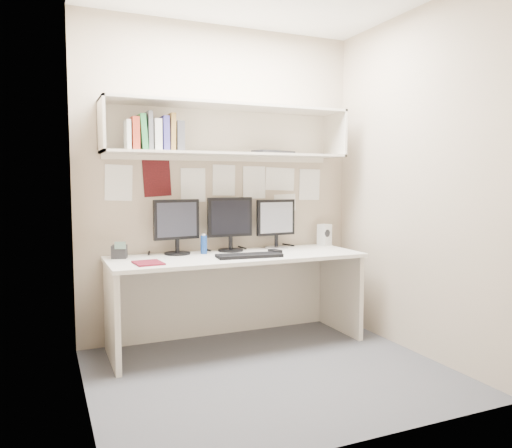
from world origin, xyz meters
name	(u,v)px	position (x,y,z in m)	size (l,w,h in m)	color
floor	(271,373)	(0.00, 0.00, 0.00)	(2.40, 2.00, 0.01)	#434448
wall_back	(221,183)	(0.00, 1.00, 1.30)	(2.40, 0.02, 2.60)	tan
wall_front	(359,184)	(0.00, -1.00, 1.30)	(2.40, 0.02, 2.60)	tan
wall_left	(81,184)	(-1.20, 0.00, 1.30)	(0.02, 2.00, 2.60)	tan
wall_right	(414,183)	(1.20, 0.00, 1.30)	(0.02, 2.00, 2.60)	tan
desk	(237,300)	(0.00, 0.65, 0.37)	(2.00, 0.70, 0.73)	silver
overhead_hutch	(227,131)	(0.00, 0.86, 1.72)	(2.00, 0.38, 0.40)	beige
pinned_papers	(222,188)	(0.00, 0.99, 1.25)	(1.92, 0.01, 0.48)	white
monitor_left	(177,224)	(-0.42, 0.87, 0.97)	(0.38, 0.21, 0.44)	black
monitor_center	(230,222)	(0.03, 0.87, 0.98)	(0.38, 0.21, 0.45)	black
monitor_right	(276,221)	(0.45, 0.87, 0.96)	(0.36, 0.20, 0.42)	#A5A5AA
keyboard	(249,256)	(0.04, 0.49, 0.74)	(0.50, 0.18, 0.02)	black
mouse	(275,252)	(0.30, 0.57, 0.75)	(0.07, 0.11, 0.03)	black
speaker	(324,235)	(0.94, 0.87, 0.83)	(0.12, 0.13, 0.19)	silver
blue_bottle	(204,244)	(-0.22, 0.80, 0.81)	(0.05, 0.05, 0.16)	navy
maroon_notebook	(148,263)	(-0.73, 0.49, 0.74)	(0.19, 0.23, 0.01)	#5B0F1D
desk_phone	(119,252)	(-0.88, 0.83, 0.78)	(0.13, 0.13, 0.13)	black
book_stack	(155,134)	(-0.61, 0.77, 1.67)	(0.43, 0.18, 0.29)	silver
hutch_tray	(274,152)	(0.41, 0.83, 1.55)	(0.38, 0.14, 0.03)	black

